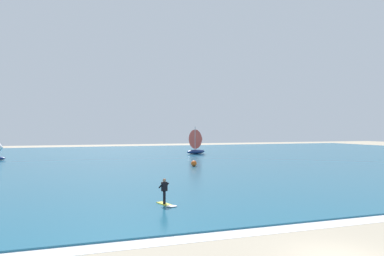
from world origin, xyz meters
The scene contains 5 objects.
ocean centered at (0.00, 49.99, 0.05)m, with size 160.00×90.00×0.10m, color #1E607F.
shoreline_foam centered at (-1.33, 4.90, 0.01)m, with size 92.93×2.36×0.01m, color white.
kitesurfer centered at (-3.70, 11.63, 0.70)m, with size 1.01×2.03×1.67m.
sailboat_leading centered at (15.85, 57.64, 2.56)m, with size 4.77×4.27×5.37m.
marker_buoy centered at (6.44, 34.28, 0.48)m, with size 0.76×0.76×0.76m, color #E55919.
Camera 1 is at (-10.24, -11.72, 4.99)m, focal length 35.08 mm.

